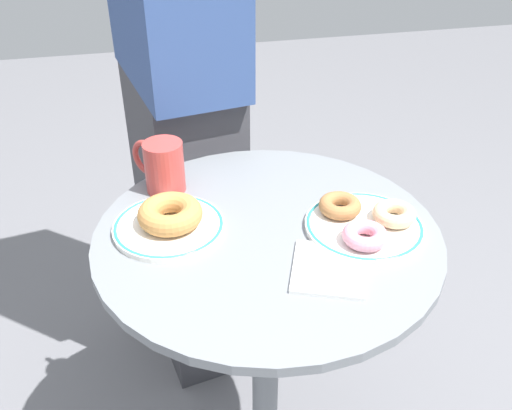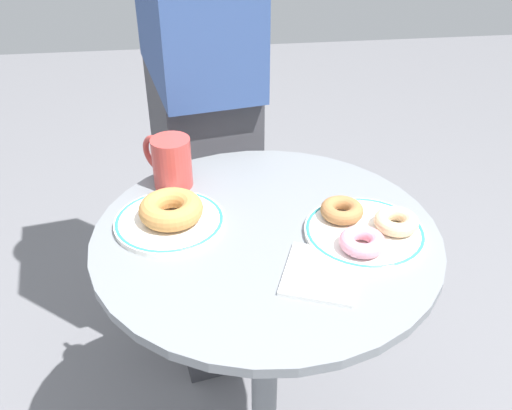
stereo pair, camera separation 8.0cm
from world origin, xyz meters
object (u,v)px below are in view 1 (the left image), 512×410
plate_left (169,226)px  donut_pink_frosted (365,235)px  cafe_table (266,334)px  paper_napkin (328,269)px  person_figure (181,108)px  donut_old_fashioned (170,214)px  plate_right (364,226)px  donut_glazed (394,214)px  donut_cinnamon (340,206)px  coffee_mug (163,166)px

plate_left → donut_pink_frosted: donut_pink_frosted is taller
cafe_table → paper_napkin: size_ratio=5.92×
donut_pink_frosted → person_figure: 0.65m
donut_old_fashioned → plate_left: bearing=-164.8°
plate_left → plate_right: size_ratio=0.94×
person_figure → donut_glazed: bearing=-60.1°
plate_right → donut_cinnamon: donut_cinnamon is taller
donut_old_fashioned → person_figure: person_figure is taller
plate_right → donut_pink_frosted: size_ratio=2.72×
plate_left → donut_glazed: donut_glazed is taller
plate_left → donut_glazed: bearing=-11.0°
paper_napkin → coffee_mug: size_ratio=1.26×
donut_glazed → coffee_mug: coffee_mug is taller
donut_old_fashioned → coffee_mug: coffee_mug is taller
donut_cinnamon → person_figure: 0.56m
donut_glazed → coffee_mug: size_ratio=0.74×
paper_napkin → plate_right: bearing=43.9°
donut_pink_frosted → person_figure: (-0.24, 0.60, -0.00)m
plate_right → donut_old_fashioned: (-0.33, 0.08, 0.02)m
donut_old_fashioned → donut_pink_frosted: (0.31, -0.13, -0.01)m
plate_left → donut_pink_frosted: size_ratio=2.56×
plate_right → donut_glazed: bearing=-1.2°
donut_cinnamon → person_figure: bearing=114.7°
donut_cinnamon → donut_old_fashioned: bearing=174.1°
cafe_table → plate_left: size_ratio=3.91×
cafe_table → donut_glazed: size_ratio=10.02×
plate_right → donut_pink_frosted: bearing=-112.0°
plate_left → donut_cinnamon: (0.31, -0.03, 0.02)m
plate_right → paper_napkin: bearing=-136.1°
paper_napkin → coffee_mug: coffee_mug is taller
plate_left → donut_cinnamon: 0.31m
donut_cinnamon → paper_napkin: donut_cinnamon is taller
plate_left → coffee_mug: (0.00, 0.14, 0.04)m
donut_cinnamon → donut_pink_frosted: (0.01, -0.10, 0.00)m
donut_cinnamon → cafe_table: bearing=-173.7°
donut_pink_frosted → paper_napkin: donut_pink_frosted is taller
paper_napkin → person_figure: 0.67m
donut_glazed → donut_cinnamon: bearing=151.3°
cafe_table → donut_cinnamon: size_ratio=10.02×
coffee_mug → donut_glazed: bearing=-29.1°
cafe_table → coffee_mug: 0.39m
donut_pink_frosted → donut_glazed: bearing=33.4°
cafe_table → paper_napkin: bearing=-60.5°
cafe_table → donut_glazed: donut_glazed is taller
donut_glazed → person_figure: bearing=119.9°
donut_old_fashioned → donut_pink_frosted: bearing=-22.1°
plate_left → donut_cinnamon: size_ratio=2.56×
plate_right → person_figure: 0.61m
cafe_table → donut_cinnamon: 0.31m
donut_pink_frosted → person_figure: size_ratio=0.05×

